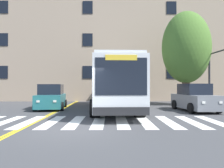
{
  "coord_description": "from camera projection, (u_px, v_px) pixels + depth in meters",
  "views": [
    {
      "loc": [
        1.47,
        -8.61,
        1.72
      ],
      "look_at": [
        1.65,
        5.95,
        1.83
      ],
      "focal_mm": 35.0,
      "sensor_mm": 36.0,
      "label": 1
    }
  ],
  "objects": [
    {
      "name": "building_facade",
      "position": [
        126.0,
        50.0,
        28.56
      ],
      "size": [
        34.81,
        9.11,
        12.8
      ],
      "color": "tan",
      "rests_on": "ground"
    },
    {
      "name": "street_tree_curbside_large",
      "position": [
        186.0,
        48.0,
        19.33
      ],
      "size": [
        5.64,
        5.65,
        8.3
      ],
      "color": "brown",
      "rests_on": "ground"
    },
    {
      "name": "traffic_light_near_corner",
      "position": [
        221.0,
        65.0,
        16.58
      ],
      "size": [
        0.34,
        4.44,
        4.95
      ],
      "color": "#28282D",
      "rests_on": "ground"
    },
    {
      "name": "lane_line_yellow_inner",
      "position": [
        77.0,
        101.0,
        24.34
      ],
      "size": [
        0.12,
        36.0,
        0.01
      ],
      "primitive_type": "cube",
      "color": "gold",
      "rests_on": "ground"
    },
    {
      "name": "city_bus",
      "position": [
        114.0,
        84.0,
        15.59
      ],
      "size": [
        3.28,
        12.2,
        3.33
      ],
      "color": "white",
      "rests_on": "ground"
    },
    {
      "name": "car_silver_behind_bus",
      "position": [
        101.0,
        93.0,
        25.76
      ],
      "size": [
        2.3,
        4.53,
        1.84
      ],
      "color": "#B7BABF",
      "rests_on": "ground"
    },
    {
      "name": "car_teal_near_lane",
      "position": [
        51.0,
        98.0,
        16.09
      ],
      "size": [
        2.36,
        4.25,
        1.83
      ],
      "color": "#236B70",
      "rests_on": "ground"
    },
    {
      "name": "lane_line_yellow_outer",
      "position": [
        78.0,
        101.0,
        24.34
      ],
      "size": [
        0.12,
        36.0,
        0.01
      ],
      "primitive_type": "cube",
      "color": "gold",
      "rests_on": "ground"
    },
    {
      "name": "crosswalk",
      "position": [
        75.0,
        122.0,
        10.36
      ],
      "size": [
        13.84,
        3.94,
        0.01
      ],
      "color": "white",
      "rests_on": "ground"
    },
    {
      "name": "ground_plane",
      "position": [
        72.0,
        129.0,
        8.58
      ],
      "size": [
        120.0,
        120.0,
        0.0
      ],
      "primitive_type": "plane",
      "color": "#424244"
    },
    {
      "name": "car_grey_far_lane",
      "position": [
        195.0,
        99.0,
        14.89
      ],
      "size": [
        2.31,
        4.39,
        1.86
      ],
      "color": "slate",
      "rests_on": "ground"
    }
  ]
}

